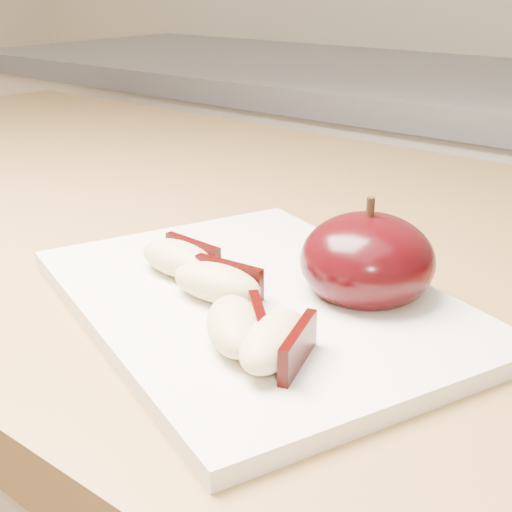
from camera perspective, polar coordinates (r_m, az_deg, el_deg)
The scene contains 6 objects.
cutting_board at distance 0.45m, azimuth 0.00°, elevation -3.60°, with size 0.28×0.21×0.01m, color silver.
apple_half at distance 0.45m, azimuth 8.88°, elevation -0.35°, with size 0.10×0.10×0.07m.
apple_wedge_a at distance 0.48m, azimuth -6.10°, elevation -0.17°, with size 0.06×0.03×0.02m.
apple_wedge_b at distance 0.44m, azimuth -3.06°, elevation -2.10°, with size 0.06×0.04×0.02m.
apple_wedge_c at distance 0.39m, azimuth -1.48°, elevation -5.59°, with size 0.07×0.06×0.02m.
apple_wedge_d at distance 0.37m, azimuth 1.66°, elevation -6.84°, with size 0.05×0.07×0.02m.
Camera 1 is at (0.31, 0.04, 1.10)m, focal length 50.00 mm.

